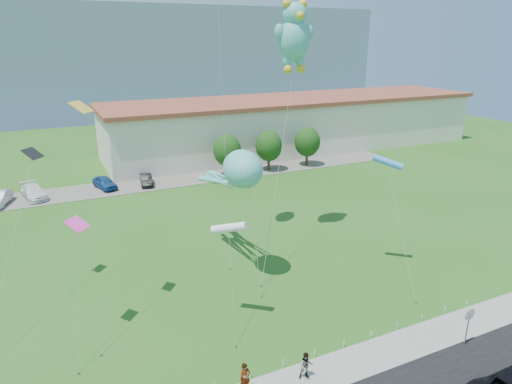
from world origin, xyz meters
The scene contains 22 objects.
ground centered at (0.00, 0.00, 0.00)m, with size 160.00×160.00×0.00m, color #245618.
sidewalk centered at (0.00, -2.75, 0.05)m, with size 80.00×2.50×0.10m, color gray.
parking_strip centered at (0.00, 35.00, 0.03)m, with size 70.00×6.00×0.06m, color #59544C.
hill_ridge centered at (0.00, 120.00, 12.50)m, with size 160.00×50.00×25.00m, color gray.
warehouse centered at (26.00, 44.00, 4.12)m, with size 61.00×15.00×8.20m.
stop_sign centered at (9.50, -4.21, 1.87)m, with size 0.80×0.07×2.50m.
rope_fence centered at (0.00, -1.30, 0.25)m, with size 26.05×0.05×0.50m.
tree_near centered at (10.00, 34.00, 3.39)m, with size 3.60×3.60×5.47m.
tree_mid centered at (16.00, 34.00, 3.39)m, with size 3.60×3.60×5.47m.
tree_far centered at (22.00, 34.00, 3.39)m, with size 3.60×3.60×5.47m.
pedestrian_left centered at (-3.65, -2.12, 0.91)m, with size 0.59×0.39×1.63m, color gray.
pedestrian_right centered at (-0.39, -2.64, 0.87)m, with size 0.75×0.58×1.54m, color gray.
parked_car_white centered at (-12.98, 35.12, 0.80)m, with size 2.07×5.08×1.48m, color white.
parked_car_blue centered at (-5.26, 35.27, 0.78)m, with size 1.69×4.20×1.43m, color navy.
parked_car_black centered at (-0.50, 34.59, 0.70)m, with size 1.36×3.90×1.28m, color black.
octopus_kite centered at (1.07, 10.02, 7.70)m, with size 2.68×10.00×9.80m.
teddy_bear_kite centered at (8.08, 14.22, 17.34)m, with size 8.26×8.53×20.00m.
small_kite_black centered at (-12.43, 12.78, 8.63)m, with size 4.73×9.45×10.24m.
small_kite_white centered at (-1.94, 3.94, 6.38)m, with size 1.06×3.77×6.86m.
small_kite_cyan centered at (11.31, 5.68, 8.43)m, with size 1.52×6.57×8.94m.
small_kite_yellow centered at (-9.10, 7.90, 11.76)m, with size 1.62×5.21×13.82m.
small_kite_pink centered at (-10.20, 6.32, 6.46)m, with size 1.79×4.45×7.54m.
Camera 1 is at (-11.16, -19.23, 17.08)m, focal length 32.00 mm.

